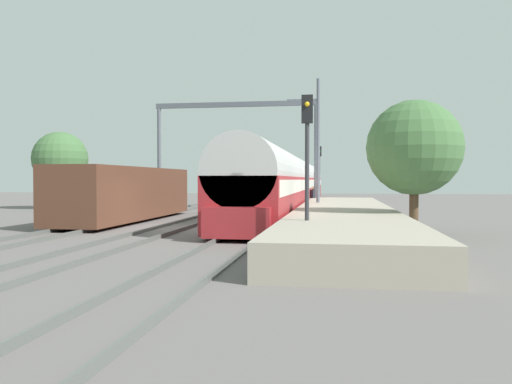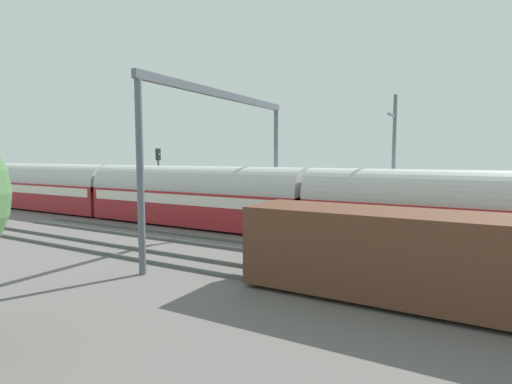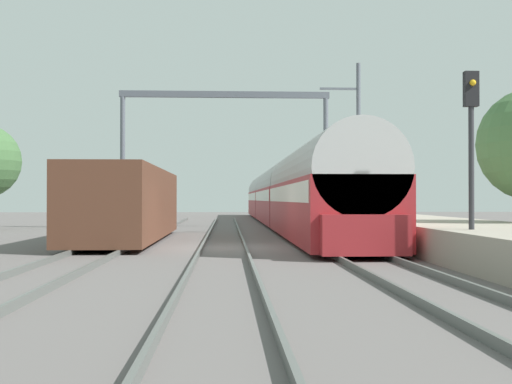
# 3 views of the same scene
# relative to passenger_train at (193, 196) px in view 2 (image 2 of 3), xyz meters

# --- Properties ---
(platform) EXTENTS (4.40, 28.00, 0.90)m
(platform) POSITION_rel_passenger_train_xyz_m (3.82, -17.62, -1.52)
(platform) COLOR #A39989
(platform) RESTS_ON ground
(passenger_train) EXTENTS (2.93, 49.20, 3.82)m
(passenger_train) POSITION_rel_passenger_train_xyz_m (0.00, 0.00, 0.00)
(passenger_train) COLOR maroon
(passenger_train) RESTS_ON ground
(freight_car) EXTENTS (2.80, 13.00, 2.70)m
(freight_car) POSITION_rel_passenger_train_xyz_m (-7.64, -15.88, -0.50)
(freight_car) COLOR #563323
(freight_car) RESTS_ON ground
(person_crossing) EXTENTS (0.44, 0.46, 1.73)m
(person_crossing) POSITION_rel_passenger_train_xyz_m (1.78, -5.11, -0.94)
(person_crossing) COLOR #343434
(person_crossing) RESTS_ON ground
(railway_signal_far) EXTENTS (0.36, 0.30, 5.22)m
(railway_signal_far) POSITION_rel_passenger_train_xyz_m (1.92, 4.81, 1.35)
(railway_signal_far) COLOR #2D2D33
(railway_signal_far) RESTS_ON ground
(catenary_gantry) EXTENTS (12.04, 0.28, 7.86)m
(catenary_gantry) POSITION_rel_passenger_train_xyz_m (-3.82, -5.15, 3.62)
(catenary_gantry) COLOR #555B66
(catenary_gantry) RESTS_ON ground
(catenary_pole_east_mid) EXTENTS (1.90, 0.20, 8.00)m
(catenary_pole_east_mid) POSITION_rel_passenger_train_xyz_m (2.35, -12.29, 2.18)
(catenary_pole_east_mid) COLOR #555B66
(catenary_pole_east_mid) RESTS_ON ground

